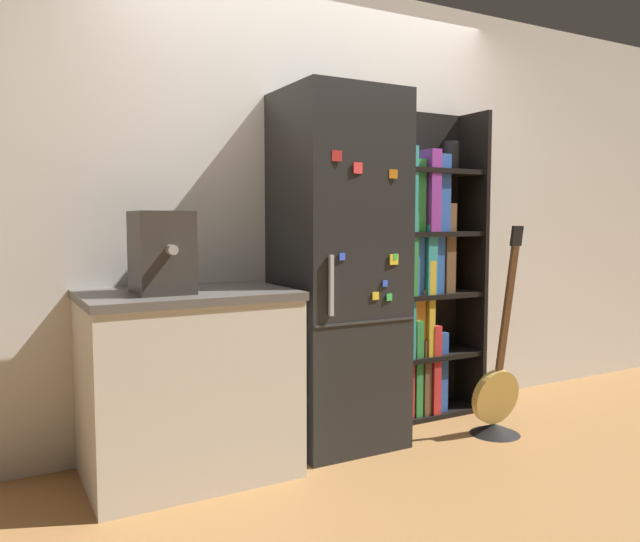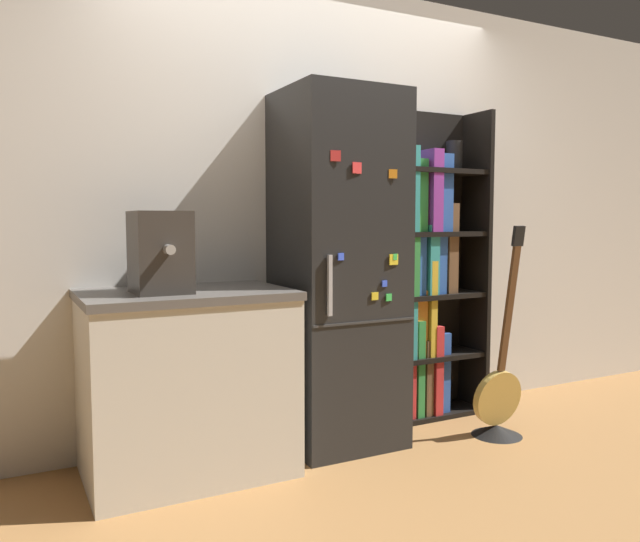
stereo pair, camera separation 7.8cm
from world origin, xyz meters
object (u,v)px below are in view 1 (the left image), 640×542
Objects in this scene: refrigerator at (338,270)px; guitar at (496,405)px; espresso_machine at (162,252)px; bookshelf at (418,276)px.

refrigerator is 1.21m from guitar.
guitar is (0.86, -0.35, -0.79)m from refrigerator.
espresso_machine is 2.07m from guitar.
refrigerator is 1.60× the size of guitar.
guitar is at bearing -8.29° from espresso_machine.
espresso_machine is 0.31× the size of guitar.
guitar is at bearing -70.47° from bookshelf.
refrigerator is 0.70m from bookshelf.
bookshelf is 1.69m from espresso_machine.
bookshelf is (0.68, 0.16, -0.08)m from refrigerator.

